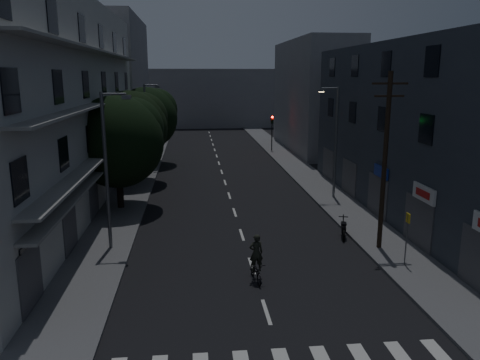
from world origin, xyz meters
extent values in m
plane|color=black|center=(0.00, 25.00, 0.00)|extent=(160.00, 160.00, 0.00)
cube|color=#565659|center=(-7.50, 25.00, 0.07)|extent=(3.00, 90.00, 0.15)
cube|color=#565659|center=(7.50, 25.00, 0.07)|extent=(3.00, 90.00, 0.15)
cube|color=beige|center=(0.00, 2.00, 0.01)|extent=(0.15, 2.00, 0.01)
cube|color=beige|center=(0.00, 6.50, 0.01)|extent=(0.15, 2.00, 0.01)
cube|color=beige|center=(0.00, 11.00, 0.01)|extent=(0.15, 2.00, 0.01)
cube|color=beige|center=(0.00, 15.50, 0.01)|extent=(0.15, 2.00, 0.01)
cube|color=beige|center=(0.00, 20.00, 0.01)|extent=(0.15, 2.00, 0.01)
cube|color=beige|center=(0.00, 24.50, 0.01)|extent=(0.15, 2.00, 0.01)
cube|color=beige|center=(0.00, 29.00, 0.01)|extent=(0.15, 2.00, 0.01)
cube|color=beige|center=(0.00, 33.50, 0.01)|extent=(0.15, 2.00, 0.01)
cube|color=beige|center=(0.00, 38.00, 0.01)|extent=(0.15, 2.00, 0.01)
cube|color=beige|center=(0.00, 42.50, 0.01)|extent=(0.15, 2.00, 0.01)
cube|color=beige|center=(0.00, 47.00, 0.01)|extent=(0.15, 2.00, 0.01)
cube|color=beige|center=(0.00, 51.50, 0.01)|extent=(0.15, 2.00, 0.01)
cube|color=beige|center=(0.00, 56.00, 0.01)|extent=(0.15, 2.00, 0.01)
cube|color=beige|center=(0.00, 60.50, 0.01)|extent=(0.15, 2.00, 0.01)
cube|color=#B0B0AB|center=(-12.00, 18.00, 7.00)|extent=(6.00, 36.00, 14.00)
cube|color=black|center=(-8.98, 3.00, 2.00)|extent=(0.06, 1.60, 1.60)
cube|color=black|center=(-8.98, 9.00, 2.00)|extent=(0.06, 1.60, 1.60)
cube|color=black|center=(-8.98, 15.00, 2.00)|extent=(0.06, 1.60, 1.60)
cube|color=black|center=(-8.98, 21.00, 2.00)|extent=(0.06, 1.60, 1.60)
cube|color=black|center=(-8.98, 27.00, 2.00)|extent=(0.06, 1.60, 1.60)
cube|color=black|center=(-8.98, 33.00, 2.00)|extent=(0.06, 1.60, 1.60)
cube|color=black|center=(-8.98, 3.00, 5.20)|extent=(0.06, 1.60, 1.60)
cube|color=black|center=(-8.98, 9.00, 5.20)|extent=(0.06, 1.60, 1.60)
cube|color=black|center=(-8.98, 15.00, 5.20)|extent=(0.06, 1.60, 1.60)
cube|color=black|center=(-8.98, 21.00, 5.20)|extent=(0.06, 1.60, 1.60)
cube|color=black|center=(-8.98, 27.00, 5.20)|extent=(0.06, 1.60, 1.60)
cube|color=black|center=(-8.98, 33.00, 5.20)|extent=(0.06, 1.60, 1.60)
cube|color=black|center=(-8.98, 3.00, 8.40)|extent=(0.06, 1.60, 1.60)
cube|color=black|center=(-8.98, 9.00, 8.40)|extent=(0.06, 1.60, 1.60)
cube|color=black|center=(-8.98, 15.00, 8.40)|extent=(0.06, 1.60, 1.60)
cube|color=black|center=(-8.98, 21.00, 8.40)|extent=(0.06, 1.60, 1.60)
cube|color=black|center=(-8.98, 27.00, 8.40)|extent=(0.06, 1.60, 1.60)
cube|color=black|center=(-8.98, 33.00, 8.40)|extent=(0.06, 1.60, 1.60)
cube|color=black|center=(-8.98, 9.00, 11.60)|extent=(0.06, 1.60, 1.60)
cube|color=black|center=(-8.98, 15.00, 11.60)|extent=(0.06, 1.60, 1.60)
cube|color=black|center=(-8.98, 21.00, 11.60)|extent=(0.06, 1.60, 1.60)
cube|color=black|center=(-8.98, 27.00, 11.60)|extent=(0.06, 1.60, 1.60)
cube|color=black|center=(-8.98, 33.00, 11.60)|extent=(0.06, 1.60, 1.60)
cube|color=gray|center=(-8.50, 18.00, 4.00)|extent=(1.00, 32.40, 0.12)
cube|color=gray|center=(-8.50, 18.00, 7.20)|extent=(1.00, 32.40, 0.12)
cube|color=gray|center=(-8.50, 18.00, 10.40)|extent=(1.00, 32.40, 0.12)
cube|color=gray|center=(-8.60, 18.00, 3.10)|extent=(0.80, 32.40, 0.12)
cube|color=#424247|center=(-8.97, 3.00, 1.40)|extent=(0.06, 2.40, 2.40)
cube|color=#424247|center=(-8.97, 9.00, 1.40)|extent=(0.06, 2.40, 2.40)
cube|color=#424247|center=(-8.97, 15.00, 1.40)|extent=(0.06, 2.40, 2.40)
cube|color=#424247|center=(-8.97, 21.00, 1.40)|extent=(0.06, 2.40, 2.40)
cube|color=#424247|center=(-8.97, 27.00, 1.40)|extent=(0.06, 2.40, 2.40)
cube|color=#424247|center=(-8.97, 33.00, 1.40)|extent=(0.06, 2.40, 2.40)
cube|color=#2B313A|center=(12.00, 14.00, 5.50)|extent=(6.00, 28.00, 11.00)
cube|color=black|center=(8.98, 8.00, 6.30)|extent=(0.06, 1.40, 1.50)
cube|color=black|center=(8.98, 13.50, 6.30)|extent=(0.06, 1.40, 1.50)
cube|color=black|center=(8.98, 19.00, 6.30)|extent=(0.06, 1.40, 1.50)
cube|color=black|center=(8.98, 24.50, 6.30)|extent=(0.06, 1.40, 1.50)
cube|color=black|center=(8.98, 8.00, 9.60)|extent=(0.06, 1.40, 1.50)
cube|color=black|center=(8.98, 13.50, 9.60)|extent=(0.06, 1.40, 1.50)
cube|color=black|center=(8.98, 19.00, 9.60)|extent=(0.06, 1.40, 1.50)
cube|color=black|center=(8.98, 24.50, 9.60)|extent=(0.06, 1.40, 1.50)
cube|color=#424247|center=(8.97, 8.00, 1.40)|extent=(0.06, 3.00, 2.60)
cube|color=#424247|center=(8.97, 13.50, 1.40)|extent=(0.06, 3.00, 2.60)
cube|color=#424247|center=(8.97, 19.00, 1.40)|extent=(0.06, 3.00, 2.60)
cube|color=#424247|center=(8.97, 24.50, 1.40)|extent=(0.06, 3.00, 2.60)
cube|color=silver|center=(8.90, 7.50, 3.10)|extent=(0.12, 2.20, 0.80)
cube|color=#B21414|center=(8.82, 7.50, 3.10)|extent=(0.02, 1.40, 0.36)
cube|color=navy|center=(8.90, 13.00, 3.10)|extent=(0.12, 2.00, 0.70)
cube|color=slate|center=(-12.00, 48.00, 8.00)|extent=(6.00, 20.00, 16.00)
cube|color=slate|center=(12.00, 42.00, 6.50)|extent=(6.00, 20.00, 13.00)
cube|color=slate|center=(0.00, 70.00, 5.00)|extent=(24.00, 8.00, 10.00)
cylinder|color=black|center=(-7.65, 17.06, 2.19)|extent=(0.44, 0.44, 4.08)
sphere|color=black|center=(-7.65, 17.06, 4.64)|extent=(6.12, 6.12, 6.12)
sphere|color=black|center=(-6.73, 17.82, 5.40)|extent=(4.28, 4.28, 4.28)
sphere|color=black|center=(-8.42, 16.45, 5.10)|extent=(3.98, 3.98, 3.98)
cylinder|color=black|center=(-7.80, 24.80, 2.20)|extent=(0.44, 0.44, 4.11)
sphere|color=black|center=(-7.80, 24.80, 4.67)|extent=(6.19, 6.19, 6.19)
sphere|color=black|center=(-6.87, 25.58, 5.44)|extent=(4.33, 4.33, 4.33)
sphere|color=black|center=(-8.57, 24.19, 5.13)|extent=(4.02, 4.02, 4.02)
cylinder|color=black|center=(-7.25, 33.50, 2.23)|extent=(0.44, 0.44, 4.16)
sphere|color=black|center=(-7.25, 33.50, 4.73)|extent=(6.22, 6.22, 6.22)
sphere|color=black|center=(-6.32, 34.28, 5.51)|extent=(4.35, 4.35, 4.35)
sphere|color=black|center=(-8.03, 32.88, 5.20)|extent=(4.04, 4.04, 4.04)
cylinder|color=black|center=(6.74, 40.47, 1.75)|extent=(0.12, 0.12, 3.20)
cube|color=black|center=(6.74, 40.47, 3.80)|extent=(0.28, 0.22, 0.90)
sphere|color=#FF0C05|center=(6.74, 40.32, 4.13)|extent=(0.22, 0.22, 0.22)
sphere|color=#3F330C|center=(6.74, 40.32, 3.83)|extent=(0.22, 0.22, 0.22)
sphere|color=black|center=(6.74, 40.32, 3.53)|extent=(0.22, 0.22, 0.22)
cylinder|color=black|center=(-6.73, 40.36, 1.75)|extent=(0.12, 0.12, 3.20)
cube|color=black|center=(-6.73, 40.36, 3.80)|extent=(0.28, 0.22, 0.90)
sphere|color=black|center=(-6.73, 40.21, 4.13)|extent=(0.22, 0.22, 0.22)
sphere|color=#3F330C|center=(-6.73, 40.21, 3.83)|extent=(0.22, 0.22, 0.22)
sphere|color=#0CFF26|center=(-6.73, 40.21, 3.53)|extent=(0.22, 0.22, 0.22)
cylinder|color=#56585D|center=(-7.07, 9.36, 4.15)|extent=(0.18, 0.18, 8.00)
cylinder|color=#56585D|center=(-6.47, 9.36, 8.05)|extent=(1.20, 0.10, 0.10)
cube|color=#56585D|center=(-5.87, 9.36, 7.90)|extent=(0.45, 0.25, 0.18)
cube|color=#4C4C4C|center=(-5.87, 9.36, 7.80)|extent=(0.35, 0.18, 0.04)
cylinder|color=slate|center=(7.63, 18.39, 4.15)|extent=(0.18, 0.18, 8.00)
cylinder|color=slate|center=(7.03, 18.39, 8.05)|extent=(1.20, 0.10, 0.10)
cube|color=slate|center=(6.43, 18.39, 7.90)|extent=(0.45, 0.25, 0.18)
cube|color=#FFD88C|center=(6.43, 18.39, 7.80)|extent=(0.35, 0.18, 0.04)
cylinder|color=#57595F|center=(-7.07, 30.93, 4.15)|extent=(0.18, 0.18, 8.00)
cylinder|color=#57595F|center=(-6.47, 30.93, 8.05)|extent=(1.20, 0.10, 0.10)
cube|color=#57595F|center=(-5.87, 30.93, 7.90)|extent=(0.45, 0.25, 0.18)
cube|color=#4C4C4C|center=(-5.87, 30.93, 7.80)|extent=(0.35, 0.18, 0.04)
cylinder|color=black|center=(6.90, 7.92, 4.65)|extent=(0.24, 0.24, 9.00)
cube|color=black|center=(6.90, 7.92, 8.55)|extent=(1.80, 0.10, 0.10)
cube|color=black|center=(6.90, 7.92, 7.95)|extent=(1.50, 0.10, 0.10)
cylinder|color=#595B60|center=(7.21, 5.58, 1.40)|extent=(0.06, 0.06, 2.50)
cube|color=yellow|center=(7.21, 5.58, 2.45)|extent=(0.05, 0.35, 0.45)
torus|color=black|center=(5.49, 9.44, 0.29)|extent=(0.29, 0.69, 0.69)
torus|color=black|center=(5.81, 10.56, 0.29)|extent=(0.29, 0.69, 0.69)
cube|color=black|center=(5.65, 10.00, 0.60)|extent=(0.52, 1.09, 0.34)
cube|color=black|center=(5.61, 9.86, 0.85)|extent=(0.40, 0.50, 0.10)
cylinder|color=black|center=(5.79, 10.51, 0.73)|extent=(0.17, 0.42, 0.81)
cube|color=black|center=(5.82, 10.60, 1.02)|extent=(0.52, 0.18, 0.04)
imported|color=black|center=(-0.02, 4.86, 0.45)|extent=(0.81, 1.77, 0.90)
imported|color=black|center=(-0.02, 4.86, 1.30)|extent=(0.67, 0.49, 1.71)
camera|label=1|loc=(-2.70, -14.32, 8.94)|focal=35.00mm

